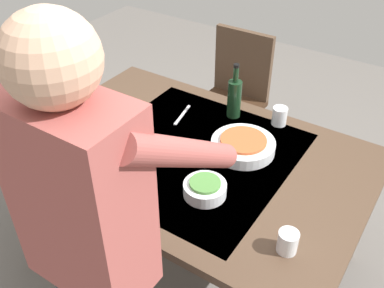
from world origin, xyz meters
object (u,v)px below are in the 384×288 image
at_px(wine_glass_left, 78,140).
at_px(water_cup_far_left, 280,116).
at_px(water_cup_near_right, 288,242).
at_px(serving_bowl_pasta, 243,145).
at_px(wine_bottle, 234,97).
at_px(dining_table, 192,163).
at_px(water_cup_near_left, 136,179).
at_px(dinner_plate_far, 114,107).
at_px(side_bowl_salad, 205,188).
at_px(chair_near, 234,92).
at_px(dinner_plate_near, 127,145).
at_px(person_server, 96,250).

bearing_deg(wine_glass_left, water_cup_far_left, -129.93).
relative_size(water_cup_near_right, serving_bowl_pasta, 0.29).
xyz_separation_m(wine_bottle, water_cup_far_left, (-0.23, -0.06, -0.06)).
xyz_separation_m(dining_table, wine_bottle, (-0.01, -0.39, 0.17)).
relative_size(wine_bottle, water_cup_near_left, 2.82).
distance_m(water_cup_near_left, water_cup_far_left, 0.83).
bearing_deg(dinner_plate_far, side_bowl_salad, 158.33).
xyz_separation_m(chair_near, serving_bowl_pasta, (-0.46, 0.78, 0.23)).
bearing_deg(wine_bottle, side_bowl_salad, 108.08).
bearing_deg(dinner_plate_near, wine_glass_left, 58.97).
bearing_deg(chair_near, person_server, 104.84).
distance_m(dinner_plate_near, dinner_plate_far, 0.37).
bearing_deg(dining_table, dinner_plate_near, 24.46).
relative_size(dining_table, person_server, 0.96).
bearing_deg(serving_bowl_pasta, wine_glass_left, 37.89).
xyz_separation_m(wine_glass_left, serving_bowl_pasta, (-0.59, -0.46, -0.07)).
distance_m(chair_near, water_cup_near_left, 1.30).
bearing_deg(water_cup_near_right, wine_glass_left, 1.16).
bearing_deg(dining_table, person_server, 103.24).
relative_size(person_server, water_cup_near_right, 19.28).
distance_m(wine_glass_left, serving_bowl_pasta, 0.75).
height_order(person_server, wine_glass_left, person_server).
distance_m(chair_near, dinner_plate_far, 0.90).
relative_size(wine_bottle, side_bowl_salad, 1.64).
distance_m(wine_glass_left, dinner_plate_far, 0.46).
height_order(water_cup_near_right, side_bowl_salad, water_cup_near_right).
distance_m(wine_glass_left, water_cup_near_left, 0.34).
xyz_separation_m(chair_near, side_bowl_salad, (-0.47, 1.13, 0.23)).
distance_m(person_server, wine_glass_left, 0.77).
distance_m(dining_table, serving_bowl_pasta, 0.26).
xyz_separation_m(person_server, serving_bowl_pasta, (-0.00, -0.95, -0.20)).
height_order(wine_glass_left, water_cup_near_right, wine_glass_left).
distance_m(water_cup_near_left, side_bowl_salad, 0.29).
relative_size(wine_glass_left, water_cup_near_right, 1.72).
height_order(water_cup_near_left, serving_bowl_pasta, water_cup_near_left).
xyz_separation_m(wine_glass_left, dinner_plate_far, (0.17, -0.41, -0.10)).
height_order(wine_bottle, water_cup_near_left, wine_bottle).
bearing_deg(dining_table, dinner_plate_far, -9.80).
bearing_deg(dinner_plate_far, person_server, 130.15).
bearing_deg(water_cup_far_left, water_cup_near_right, 116.11).
relative_size(wine_glass_left, water_cup_far_left, 1.59).
bearing_deg(water_cup_near_right, wine_bottle, -48.91).
relative_size(person_server, wine_bottle, 5.71).
distance_m(wine_bottle, dinner_plate_near, 0.60).
xyz_separation_m(chair_near, wine_bottle, (-0.27, 0.54, 0.31)).
height_order(chair_near, side_bowl_salad, chair_near).
bearing_deg(person_server, water_cup_near_left, -62.07).
bearing_deg(dining_table, wine_bottle, -90.82).
relative_size(wine_glass_left, side_bowl_salad, 0.84).
bearing_deg(serving_bowl_pasta, dinner_plate_near, 29.76).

